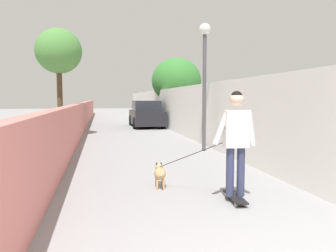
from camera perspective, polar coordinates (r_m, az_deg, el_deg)
ground_plane at (r=16.23m, az=-6.42°, el=-1.19°), size 80.00×80.00×0.00m
wall_left at (r=14.15m, az=-15.36°, el=0.72°), size 48.00×0.30×1.45m
fence_right at (r=14.59m, az=3.58°, el=2.50°), size 48.00×0.30×2.21m
tree_left_near at (r=15.31m, az=-18.24°, el=11.95°), size 1.95×1.95×4.66m
tree_right_mid at (r=21.65m, az=1.45°, el=7.73°), size 3.19×3.19×4.27m
lamp_post at (r=10.70m, az=6.29°, el=10.62°), size 0.36×0.36×4.02m
skateboard at (r=5.69m, az=11.41°, el=-11.83°), size 0.82×0.28×0.08m
person_skateboarder at (r=5.49m, az=11.58°, el=-1.54°), size 0.26×0.71×1.72m
dog at (r=6.35m, az=-1.36°, el=-8.06°), size 1.38×1.20×1.06m
car_near at (r=19.67m, az=-3.75°, el=1.96°), size 3.97×1.80×1.54m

